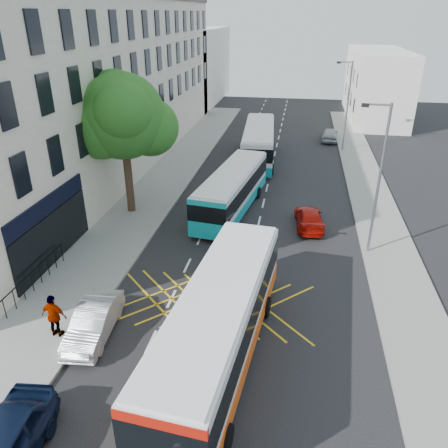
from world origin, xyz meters
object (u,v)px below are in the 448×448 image
at_px(bus_near, 219,323).
at_px(pedestrian_far, 54,316).
at_px(street_tree, 122,117).
at_px(lamp_far, 347,102).
at_px(parked_car_silver, 94,322).
at_px(distant_car_grey, 262,120).
at_px(bus_mid, 232,190).
at_px(distant_car_silver, 330,134).
at_px(red_hatchback, 309,218).
at_px(lamp_near, 378,174).
at_px(bus_far, 259,143).

xyz_separation_m(bus_near, pedestrian_far, (-6.69, 0.00, -0.55)).
bearing_deg(street_tree, lamp_far, 49.19).
relative_size(parked_car_silver, distant_car_grey, 0.91).
bearing_deg(bus_mid, distant_car_silver, 77.47).
relative_size(bus_near, bus_mid, 1.12).
bearing_deg(bus_near, distant_car_grey, 98.33).
xyz_separation_m(red_hatchback, pedestrian_far, (-10.09, -12.20, 0.53)).
bearing_deg(lamp_near, bus_near, -124.70).
relative_size(lamp_far, red_hatchback, 2.02).
bearing_deg(parked_car_silver, red_hatchback, 49.04).
xyz_separation_m(street_tree, pedestrian_far, (1.51, -12.36, -5.19)).
xyz_separation_m(bus_far, red_hatchback, (4.45, -12.92, -1.05)).
relative_size(bus_mid, bus_far, 0.92).
relative_size(bus_far, distant_car_grey, 2.53).
distance_m(bus_near, red_hatchback, 12.72).
xyz_separation_m(lamp_near, lamp_far, (0.00, 20.00, 0.00)).
height_order(bus_near, distant_car_grey, bus_near).
xyz_separation_m(bus_near, red_hatchback, (3.40, 12.20, -1.08)).
bearing_deg(bus_near, bus_far, 97.74).
relative_size(street_tree, distant_car_silver, 2.23).
bearing_deg(distant_car_silver, distant_car_grey, -34.14).
height_order(lamp_near, red_hatchback, lamp_near).
bearing_deg(lamp_near, bus_far, 115.66).
height_order(red_hatchback, distant_car_silver, distant_car_silver).
xyz_separation_m(street_tree, lamp_far, (14.71, 17.03, -1.68)).
relative_size(bus_mid, parked_car_silver, 2.56).
height_order(parked_car_silver, distant_car_grey, parked_car_silver).
bearing_deg(lamp_near, bus_mid, 151.91).
xyz_separation_m(bus_far, parked_car_silver, (-4.24, -24.67, -0.97)).
bearing_deg(bus_far, pedestrian_far, -106.41).
distance_m(bus_far, distant_car_grey, 13.63).
xyz_separation_m(street_tree, red_hatchback, (11.60, -0.16, -5.72)).
bearing_deg(bus_far, bus_near, -91.37).
bearing_deg(bus_mid, distant_car_grey, 98.72).
relative_size(bus_mid, distant_car_grey, 2.32).
bearing_deg(bus_mid, pedestrian_far, -102.12).
xyz_separation_m(lamp_near, bus_far, (-7.55, 15.72, -2.99)).
relative_size(red_hatchback, pedestrian_far, 2.08).
height_order(lamp_near, lamp_far, same).
height_order(lamp_far, distant_car_silver, lamp_far).
relative_size(street_tree, parked_car_silver, 2.21).
height_order(lamp_far, distant_car_grey, lamp_far).
bearing_deg(red_hatchback, distant_car_silver, -101.05).
xyz_separation_m(street_tree, distant_car_grey, (6.20, 26.31, -5.68)).
relative_size(bus_far, parked_car_silver, 2.79).
xyz_separation_m(bus_mid, distant_car_silver, (7.18, 19.23, -0.80)).
relative_size(parked_car_silver, pedestrian_far, 2.09).
bearing_deg(lamp_far, distant_car_grey, 132.53).
relative_size(bus_far, red_hatchback, 2.80).
distance_m(bus_near, bus_far, 25.14).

